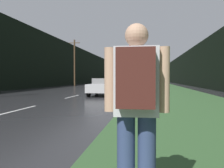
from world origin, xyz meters
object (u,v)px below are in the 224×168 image
object	(u,v)px
hitchhiker_with_backpack	(136,104)
car_passing_near	(105,86)
car_passing_far	(126,82)
stop_sign	(134,68)

from	to	relation	value
hitchhiker_with_backpack	car_passing_near	size ratio (longest dim) A/B	0.43
car_passing_near	car_passing_far	distance (m)	18.54
car_passing_near	stop_sign	bearing A→B (deg)	113.61
stop_sign	car_passing_near	size ratio (longest dim) A/B	0.70
stop_sign	hitchhiker_with_backpack	bearing A→B (deg)	-86.69
car_passing_near	car_passing_far	xyz separation A→B (m)	(0.00, 18.54, 0.03)
hitchhiker_with_backpack	car_passing_far	distance (m)	33.68
car_passing_near	car_passing_far	size ratio (longest dim) A/B	1.04
stop_sign	car_passing_far	bearing A→B (deg)	95.80
stop_sign	hitchhiker_with_backpack	size ratio (longest dim) A/B	1.64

